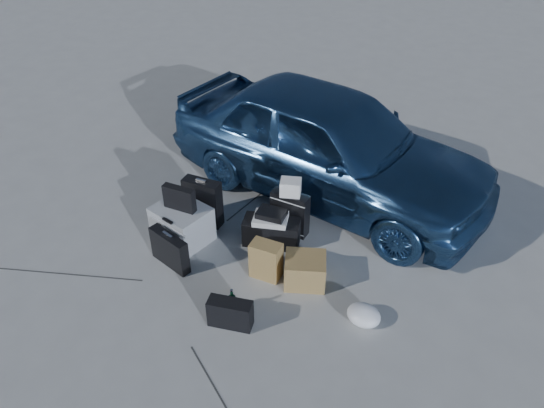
% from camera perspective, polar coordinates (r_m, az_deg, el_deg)
% --- Properties ---
extents(ground, '(60.00, 60.00, 0.00)m').
position_cam_1_polar(ground, '(5.46, -6.73, -8.70)').
color(ground, '#9F9F9B').
rests_on(ground, ground).
extents(car, '(4.25, 2.37, 1.37)m').
position_cam_1_polar(car, '(6.42, 6.08, 6.52)').
color(car, '#315C8E').
rests_on(car, ground).
extents(pelican_case, '(0.67, 0.60, 0.42)m').
position_cam_1_polar(pelican_case, '(5.93, -9.63, -2.12)').
color(pelican_case, '#ADAFB2').
rests_on(pelican_case, ground).
extents(laptop_bag, '(0.36, 0.09, 0.27)m').
position_cam_1_polar(laptop_bag, '(5.73, -9.94, 0.61)').
color(laptop_bag, black).
rests_on(laptop_bag, pelican_case).
extents(briefcase, '(0.51, 0.26, 0.39)m').
position_cam_1_polar(briefcase, '(5.63, -10.95, -4.88)').
color(briefcase, black).
rests_on(briefcase, ground).
extents(suitcase_left, '(0.44, 0.16, 0.57)m').
position_cam_1_polar(suitcase_left, '(6.10, -7.44, 0.21)').
color(suitcase_left, black).
rests_on(suitcase_left, ground).
extents(suitcase_right, '(0.44, 0.18, 0.51)m').
position_cam_1_polar(suitcase_right, '(5.93, 1.93, -0.97)').
color(suitcase_right, black).
rests_on(suitcase_right, ground).
extents(white_carton, '(0.26, 0.23, 0.18)m').
position_cam_1_polar(white_carton, '(5.73, 2.01, 1.80)').
color(white_carton, silver).
rests_on(white_carton, suitcase_right).
extents(duffel_bag, '(0.66, 0.40, 0.31)m').
position_cam_1_polar(duffel_bag, '(5.83, -0.05, -3.01)').
color(duffel_bag, black).
rests_on(duffel_bag, ground).
extents(flat_box_white, '(0.42, 0.36, 0.06)m').
position_cam_1_polar(flat_box_white, '(5.70, -0.16, -1.62)').
color(flat_box_white, silver).
rests_on(flat_box_white, duffel_bag).
extents(flat_box_black, '(0.32, 0.24, 0.06)m').
position_cam_1_polar(flat_box_black, '(5.67, -0.06, -1.05)').
color(flat_box_black, black).
rests_on(flat_box_black, flat_box_white).
extents(kraft_bag, '(0.31, 0.19, 0.41)m').
position_cam_1_polar(kraft_bag, '(5.39, -0.65, -6.08)').
color(kraft_bag, '#9D7844').
rests_on(kraft_bag, ground).
extents(cardboard_box, '(0.50, 0.47, 0.30)m').
position_cam_1_polar(cardboard_box, '(5.37, 3.58, -7.14)').
color(cardboard_box, olive).
rests_on(cardboard_box, ground).
extents(plastic_bag, '(0.38, 0.34, 0.18)m').
position_cam_1_polar(plastic_bag, '(5.10, 9.84, -11.70)').
color(plastic_bag, white).
rests_on(plastic_bag, ground).
extents(messenger_bag, '(0.43, 0.23, 0.29)m').
position_cam_1_polar(messenger_bag, '(4.98, -4.51, -11.65)').
color(messenger_bag, black).
rests_on(messenger_bag, ground).
extents(green_bottle, '(0.08, 0.08, 0.28)m').
position_cam_1_polar(green_bottle, '(5.09, -4.31, -10.42)').
color(green_bottle, black).
rests_on(green_bottle, ground).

